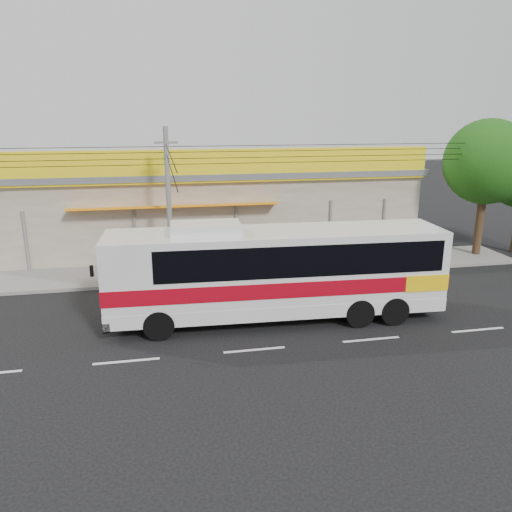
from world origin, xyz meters
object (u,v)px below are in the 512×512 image
(coach_bus, at_px, (281,268))
(utility_pole, at_px, (167,155))
(tree_far, at_px, (490,165))
(motorbike_red, at_px, (132,270))

(coach_bus, relative_size, utility_pole, 0.36)
(coach_bus, bearing_deg, tree_far, 28.78)
(tree_far, bearing_deg, motorbike_red, -176.61)
(motorbike_red, relative_size, tree_far, 0.27)
(coach_bus, relative_size, tree_far, 1.70)
(motorbike_red, bearing_deg, coach_bus, -154.67)
(motorbike_red, xyz_separation_m, utility_pole, (1.77, 0.48, 4.96))
(coach_bus, height_order, motorbike_red, coach_bus)
(motorbike_red, height_order, utility_pole, utility_pole)
(coach_bus, relative_size, motorbike_red, 6.18)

